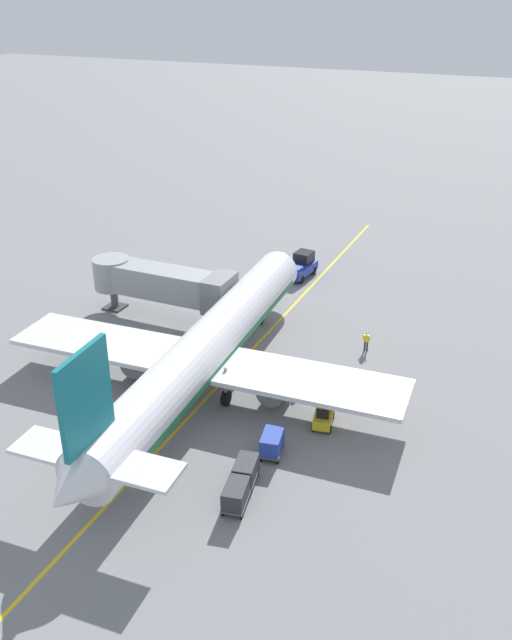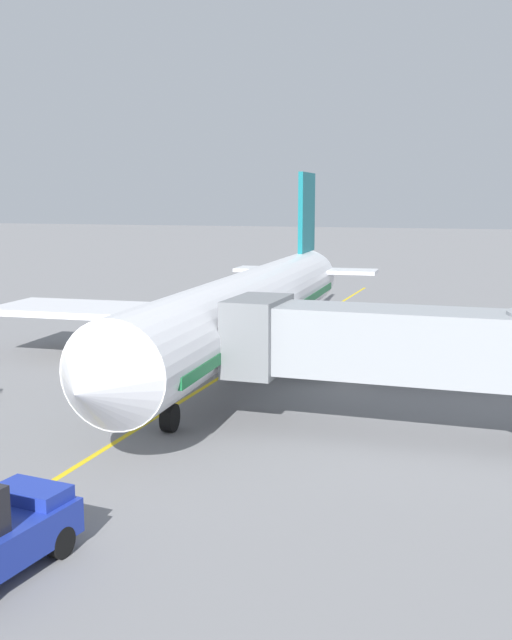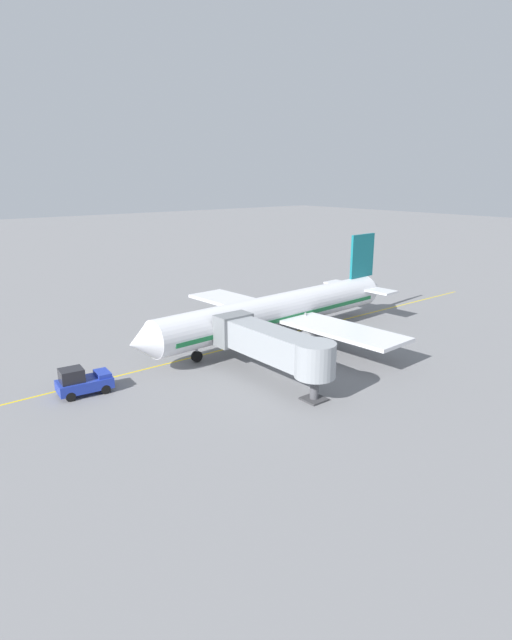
{
  "view_description": "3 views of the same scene",
  "coord_description": "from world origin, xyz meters",
  "px_view_note": "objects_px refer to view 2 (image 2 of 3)",
  "views": [
    {
      "loc": [
        20.61,
        -40.96,
        27.43
      ],
      "look_at": [
        0.8,
        3.6,
        3.35
      ],
      "focal_mm": 38.61,
      "sensor_mm": 36.0,
      "label": 1
    },
    {
      "loc": [
        -13.23,
        34.6,
        8.82
      ],
      "look_at": [
        -2.43,
        2.11,
        3.28
      ],
      "focal_mm": 42.09,
      "sensor_mm": 36.0,
      "label": 2
    },
    {
      "loc": [
        -42.3,
        34.97,
        17.64
      ],
      "look_at": [
        -1.66,
        2.08,
        3.07
      ],
      "focal_mm": 28.95,
      "sensor_mm": 36.0,
      "label": 3
    }
  ],
  "objects_px": {
    "parked_airliner": "(250,308)",
    "baggage_tug_lead": "(100,340)",
    "jet_bridge": "(404,345)",
    "baggage_cart_second_in_train": "(190,318)",
    "baggage_cart_third_in_train": "(197,313)",
    "ground_crew_loader": "(117,351)",
    "baggage_cart_front": "(164,325)"
  },
  "relations": [
    {
      "from": "baggage_cart_third_in_train",
      "to": "baggage_cart_second_in_train",
      "type": "bearing_deg",
      "value": 100.13
    },
    {
      "from": "jet_bridge",
      "to": "baggage_cart_third_in_train",
      "type": "xyz_separation_m",
      "value": [
        16.78,
        -19.97,
        -2.51
      ]
    },
    {
      "from": "baggage_cart_second_in_train",
      "to": "ground_crew_loader",
      "type": "xyz_separation_m",
      "value": [
        -0.81,
        11.41,
        0.0
      ]
    },
    {
      "from": "ground_crew_loader",
      "to": "baggage_tug_lead",
      "type": "bearing_deg",
      "value": -49.27
    },
    {
      "from": "parked_airliner",
      "to": "jet_bridge",
      "type": "bearing_deg",
      "value": 135.54
    },
    {
      "from": "parked_airliner",
      "to": "baggage_cart_front",
      "type": "height_order",
      "value": "parked_airliner"
    },
    {
      "from": "jet_bridge",
      "to": "baggage_tug_lead",
      "type": "relative_size",
      "value": 5.09
    },
    {
      "from": "baggage_cart_second_in_train",
      "to": "baggage_cart_third_in_train",
      "type": "relative_size",
      "value": 1.0
    },
    {
      "from": "baggage_cart_third_in_train",
      "to": "ground_crew_loader",
      "type": "relative_size",
      "value": 1.76
    },
    {
      "from": "baggage_tug_lead",
      "to": "baggage_cart_second_in_train",
      "type": "height_order",
      "value": "baggage_tug_lead"
    },
    {
      "from": "ground_crew_loader",
      "to": "baggage_cart_second_in_train",
      "type": "bearing_deg",
      "value": -85.94
    },
    {
      "from": "parked_airliner",
      "to": "baggage_tug_lead",
      "type": "height_order",
      "value": "parked_airliner"
    },
    {
      "from": "baggage_tug_lead",
      "to": "baggage_cart_front",
      "type": "height_order",
      "value": "baggage_tug_lead"
    },
    {
      "from": "jet_bridge",
      "to": "ground_crew_loader",
      "type": "relative_size",
      "value": 8.09
    },
    {
      "from": "baggage_cart_front",
      "to": "ground_crew_loader",
      "type": "relative_size",
      "value": 1.76
    },
    {
      "from": "baggage_cart_second_in_train",
      "to": "ground_crew_loader",
      "type": "bearing_deg",
      "value": 94.06
    },
    {
      "from": "parked_airliner",
      "to": "ground_crew_loader",
      "type": "xyz_separation_m",
      "value": [
        6.46,
        2.62,
        -2.23
      ]
    },
    {
      "from": "baggage_cart_second_in_train",
      "to": "baggage_tug_lead",
      "type": "bearing_deg",
      "value": 73.46
    },
    {
      "from": "ground_crew_loader",
      "to": "baggage_cart_front",
      "type": "bearing_deg",
      "value": -81.76
    },
    {
      "from": "baggage_cart_third_in_train",
      "to": "ground_crew_loader",
      "type": "xyz_separation_m",
      "value": [
        -1.21,
        13.64,
        0.0
      ]
    },
    {
      "from": "jet_bridge",
      "to": "ground_crew_loader",
      "type": "height_order",
      "value": "jet_bridge"
    },
    {
      "from": "parked_airliner",
      "to": "baggage_cart_third_in_train",
      "type": "distance_m",
      "value": 13.61
    },
    {
      "from": "jet_bridge",
      "to": "baggage_tug_lead",
      "type": "height_order",
      "value": "jet_bridge"
    },
    {
      "from": "baggage_cart_second_in_train",
      "to": "baggage_cart_front",
      "type": "bearing_deg",
      "value": 83.26
    },
    {
      "from": "baggage_cart_front",
      "to": "baggage_cart_second_in_train",
      "type": "relative_size",
      "value": 1.0
    },
    {
      "from": "parked_airliner",
      "to": "ground_crew_loader",
      "type": "distance_m",
      "value": 7.32
    },
    {
      "from": "jet_bridge",
      "to": "baggage_cart_front",
      "type": "distance_m",
      "value": 22.33
    },
    {
      "from": "baggage_cart_front",
      "to": "baggage_cart_second_in_train",
      "type": "distance_m",
      "value": 3.22
    },
    {
      "from": "parked_airliner",
      "to": "baggage_cart_third_in_train",
      "type": "height_order",
      "value": "parked_airliner"
    },
    {
      "from": "baggage_cart_front",
      "to": "baggage_cart_third_in_train",
      "type": "bearing_deg",
      "value": -89.78
    },
    {
      "from": "baggage_cart_front",
      "to": "baggage_cart_third_in_train",
      "type": "height_order",
      "value": "same"
    },
    {
      "from": "jet_bridge",
      "to": "baggage_cart_second_in_train",
      "type": "distance_m",
      "value": 24.27
    }
  ]
}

